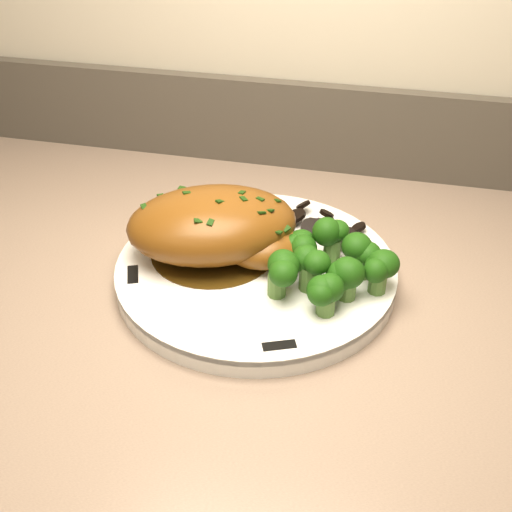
# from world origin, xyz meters

# --- Properties ---
(plate) EXTENTS (0.32, 0.32, 0.02)m
(plate) POSITION_xyz_m (0.20, 1.71, 0.94)
(plate) COLOR white
(plate) RESTS_ON counter
(rim_accent_0) EXTENTS (0.02, 0.03, 0.00)m
(rim_accent_0) POSITION_xyz_m (0.32, 1.76, 0.95)
(rim_accent_0) COLOR black
(rim_accent_0) RESTS_ON plate
(rim_accent_1) EXTENTS (0.03, 0.02, 0.00)m
(rim_accent_1) POSITION_xyz_m (0.15, 1.83, 0.95)
(rim_accent_1) COLOR black
(rim_accent_1) RESTS_ON plate
(rim_accent_2) EXTENTS (0.02, 0.03, 0.00)m
(rim_accent_2) POSITION_xyz_m (0.08, 1.67, 0.95)
(rim_accent_2) COLOR black
(rim_accent_2) RESTS_ON plate
(rim_accent_3) EXTENTS (0.03, 0.02, 0.00)m
(rim_accent_3) POSITION_xyz_m (0.25, 1.59, 0.95)
(rim_accent_3) COLOR black
(rim_accent_3) RESTS_ON plate
(gravy_pool) EXTENTS (0.14, 0.14, 0.00)m
(gravy_pool) POSITION_xyz_m (0.15, 1.72, 0.95)
(gravy_pool) COLOR #3F290B
(gravy_pool) RESTS_ON plate
(chicken_breast) EXTENTS (0.22, 0.18, 0.07)m
(chicken_breast) POSITION_xyz_m (0.16, 1.72, 0.98)
(chicken_breast) COLOR brown
(chicken_breast) RESTS_ON plate
(mushroom_pile) EXTENTS (0.10, 0.08, 0.03)m
(mushroom_pile) POSITION_xyz_m (0.25, 1.79, 0.95)
(mushroom_pile) COLOR black
(mushroom_pile) RESTS_ON plate
(broccoli_florets) EXTENTS (0.12, 0.11, 0.04)m
(broccoli_florets) POSITION_xyz_m (0.28, 1.69, 0.97)
(broccoli_florets) COLOR #568036
(broccoli_florets) RESTS_ON plate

